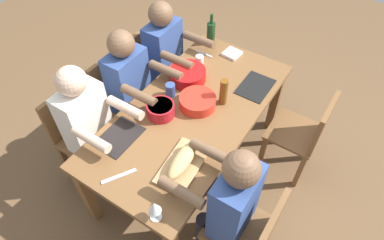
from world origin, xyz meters
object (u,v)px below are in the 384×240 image
(diner_far_left, at_px, (90,123))
(cup_far_center, at_px, (170,90))
(cutting_board, at_px, (183,165))
(beer_bottle, at_px, (224,92))
(chair_near_right, at_px, (305,133))
(bread_loaf, at_px, (182,160))
(diner_far_right, at_px, (167,55))
(serving_bowl_pasta, at_px, (198,101))
(diner_far_center, at_px, (133,86))
(wine_bottle, at_px, (211,32))
(chair_far_right, at_px, (153,66))
(serving_bowl_salad, at_px, (161,109))
(cup_far_right, at_px, (200,60))
(diner_near_left, at_px, (228,202))
(dining_table, at_px, (192,118))
(serving_bowl_greens, at_px, (188,74))
(chair_far_center, at_px, (120,96))
(chair_near_left, at_px, (251,232))
(chair_far_left, at_px, (79,131))
(napkin_stack, at_px, (232,53))
(wine_glass, at_px, (154,208))

(diner_far_left, xyz_separation_m, cup_far_center, (0.54, -0.36, 0.10))
(cutting_board, xyz_separation_m, beer_bottle, (0.65, 0.07, 0.10))
(chair_near_right, xyz_separation_m, bread_loaf, (-0.94, 0.55, 0.32))
(beer_bottle, bearing_deg, chair_near_right, -64.33)
(diner_far_left, relative_size, diner_far_right, 1.00)
(serving_bowl_pasta, bearing_deg, diner_far_left, 133.21)
(beer_bottle, bearing_deg, diner_far_center, 104.89)
(chair_near_right, distance_m, beer_bottle, 0.78)
(serving_bowl_pasta, distance_m, bread_loaf, 0.56)
(wine_bottle, bearing_deg, chair_near_right, -106.34)
(chair_far_right, xyz_separation_m, cup_far_center, (-0.44, -0.54, 0.31))
(serving_bowl_salad, height_order, cup_far_right, serving_bowl_salad)
(diner_far_left, relative_size, diner_far_center, 1.00)
(diner_near_left, xyz_separation_m, cup_far_right, (0.99, 0.83, 0.08))
(diner_far_left, xyz_separation_m, beer_bottle, (0.69, -0.74, 0.15))
(dining_table, relative_size, diner_far_left, 1.49)
(diner_far_center, relative_size, cup_far_right, 14.56)
(chair_far_right, distance_m, beer_bottle, 1.03)
(serving_bowl_salad, relative_size, serving_bowl_greens, 0.69)
(wine_bottle, bearing_deg, diner_far_right, 140.87)
(bread_loaf, xyz_separation_m, cup_far_right, (0.95, 0.47, -0.02))
(chair_far_right, relative_size, bread_loaf, 2.66)
(serving_bowl_greens, height_order, wine_bottle, wine_bottle)
(chair_far_center, bearing_deg, diner_far_center, -90.00)
(diner_far_right, bearing_deg, wine_bottle, -39.13)
(chair_near_left, bearing_deg, chair_near_right, 0.00)
(chair_near_right, bearing_deg, cup_far_right, 89.86)
(chair_near_left, height_order, diner_near_left, diner_near_left)
(chair_far_left, height_order, chair_far_right, same)
(serving_bowl_greens, xyz_separation_m, cup_far_right, (0.22, 0.03, -0.01))
(dining_table, bearing_deg, serving_bowl_greens, 38.82)
(diner_far_center, xyz_separation_m, cup_far_right, (0.49, -0.34, 0.08))
(beer_bottle, xyz_separation_m, napkin_stack, (0.57, 0.22, -0.10))
(cup_far_right, bearing_deg, chair_near_right, -90.14)
(napkin_stack, bearing_deg, chair_far_left, 150.94)
(diner_near_left, distance_m, napkin_stack, 1.42)
(diner_near_left, distance_m, beer_bottle, 0.83)
(chair_far_left, xyz_separation_m, chair_far_center, (0.49, 0.00, 0.00))
(diner_far_center, bearing_deg, chair_near_left, -109.99)
(cutting_board, bearing_deg, chair_near_right, -30.10)
(chair_far_right, bearing_deg, serving_bowl_pasta, -118.84)
(chair_far_right, bearing_deg, wine_bottle, -54.20)
(diner_far_left, bearing_deg, wine_bottle, -11.30)
(wine_glass, bearing_deg, serving_bowl_pasta, 17.49)
(chair_near_left, bearing_deg, dining_table, 57.36)
(cutting_board, xyz_separation_m, cup_far_center, (0.50, 0.45, 0.04))
(chair_far_right, bearing_deg, diner_near_left, -126.03)
(chair_far_left, xyz_separation_m, chair_near_left, (0.00, -1.54, 0.00))
(serving_bowl_pasta, relative_size, beer_bottle, 1.26)
(diner_far_center, height_order, napkin_stack, diner_far_center)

